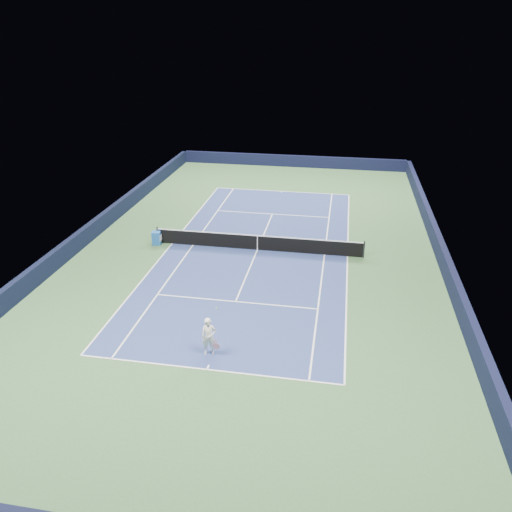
# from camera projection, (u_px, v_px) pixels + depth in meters

# --- Properties ---
(ground) EXTENTS (40.00, 40.00, 0.00)m
(ground) POSITION_uv_depth(u_px,v_px,m) (257.00, 250.00, 30.72)
(ground) COLOR #335930
(ground) RESTS_ON ground
(wall_far) EXTENTS (22.00, 0.35, 1.10)m
(wall_far) POSITION_uv_depth(u_px,v_px,m) (293.00, 161.00, 48.15)
(wall_far) COLOR black
(wall_far) RESTS_ON ground
(wall_right) EXTENTS (0.35, 40.00, 1.10)m
(wall_right) POSITION_uv_depth(u_px,v_px,m) (442.00, 255.00, 28.78)
(wall_right) COLOR black
(wall_right) RESTS_ON ground
(wall_left) EXTENTS (0.35, 40.00, 1.10)m
(wall_left) POSITION_uv_depth(u_px,v_px,m) (92.00, 230.00, 32.18)
(wall_left) COLOR black
(wall_left) RESTS_ON ground
(court_surface) EXTENTS (10.97, 23.77, 0.01)m
(court_surface) POSITION_uv_depth(u_px,v_px,m) (257.00, 250.00, 30.71)
(court_surface) COLOR navy
(court_surface) RESTS_ON ground
(baseline_far) EXTENTS (10.97, 0.08, 0.00)m
(baseline_far) POSITION_uv_depth(u_px,v_px,m) (282.00, 191.00, 41.30)
(baseline_far) COLOR white
(baseline_far) RESTS_ON ground
(baseline_near) EXTENTS (10.97, 0.08, 0.00)m
(baseline_near) POSITION_uv_depth(u_px,v_px,m) (207.00, 369.00, 20.12)
(baseline_near) COLOR white
(baseline_near) RESTS_ON ground
(sideline_doubles_right) EXTENTS (0.08, 23.77, 0.00)m
(sideline_doubles_right) POSITION_uv_depth(u_px,v_px,m) (348.00, 256.00, 29.85)
(sideline_doubles_right) COLOR white
(sideline_doubles_right) RESTS_ON ground
(sideline_doubles_left) EXTENTS (0.08, 23.77, 0.00)m
(sideline_doubles_left) POSITION_uv_depth(u_px,v_px,m) (172.00, 243.00, 31.57)
(sideline_doubles_left) COLOR white
(sideline_doubles_left) RESTS_ON ground
(sideline_singles_right) EXTENTS (0.08, 23.77, 0.00)m
(sideline_singles_right) POSITION_uv_depth(u_px,v_px,m) (325.00, 255.00, 30.06)
(sideline_singles_right) COLOR white
(sideline_singles_right) RESTS_ON ground
(sideline_singles_left) EXTENTS (0.08, 23.77, 0.00)m
(sideline_singles_left) POSITION_uv_depth(u_px,v_px,m) (193.00, 245.00, 31.36)
(sideline_singles_left) COLOR white
(sideline_singles_left) RESTS_ON ground
(service_line_far) EXTENTS (8.23, 0.08, 0.00)m
(service_line_far) POSITION_uv_depth(u_px,v_px,m) (272.00, 214.00, 36.42)
(service_line_far) COLOR white
(service_line_far) RESTS_ON ground
(service_line_near) EXTENTS (8.23, 0.08, 0.00)m
(service_line_near) POSITION_uv_depth(u_px,v_px,m) (236.00, 302.00, 25.01)
(service_line_near) COLOR white
(service_line_near) RESTS_ON ground
(center_service_line) EXTENTS (0.08, 12.80, 0.00)m
(center_service_line) POSITION_uv_depth(u_px,v_px,m) (257.00, 250.00, 30.71)
(center_service_line) COLOR white
(center_service_line) RESTS_ON ground
(center_mark_far) EXTENTS (0.08, 0.30, 0.00)m
(center_mark_far) POSITION_uv_depth(u_px,v_px,m) (282.00, 192.00, 41.17)
(center_mark_far) COLOR white
(center_mark_far) RESTS_ON ground
(center_mark_near) EXTENTS (0.08, 0.30, 0.00)m
(center_mark_near) POSITION_uv_depth(u_px,v_px,m) (208.00, 367.00, 20.25)
(center_mark_near) COLOR white
(center_mark_near) RESTS_ON ground
(tennis_net) EXTENTS (12.90, 0.10, 1.07)m
(tennis_net) POSITION_uv_depth(u_px,v_px,m) (257.00, 242.00, 30.50)
(tennis_net) COLOR black
(tennis_net) RESTS_ON ground
(sponsor_cube) EXTENTS (0.61, 0.55, 0.85)m
(sponsor_cube) POSITION_uv_depth(u_px,v_px,m) (157.00, 238.00, 31.31)
(sponsor_cube) COLOR #1C55A8
(sponsor_cube) RESTS_ON ground
(tennis_player) EXTENTS (0.82, 1.31, 1.71)m
(tennis_player) POSITION_uv_depth(u_px,v_px,m) (209.00, 337.00, 20.73)
(tennis_player) COLOR white
(tennis_player) RESTS_ON ground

